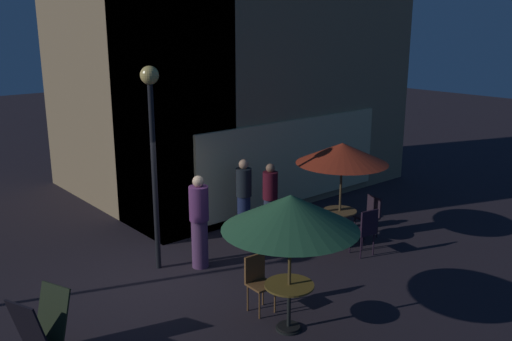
{
  "coord_description": "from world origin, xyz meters",
  "views": [
    {
      "loc": [
        -4.78,
        -8.4,
        4.6
      ],
      "look_at": [
        1.72,
        -0.71,
        1.92
      ],
      "focal_mm": 38.92,
      "sensor_mm": 36.0,
      "label": 1
    }
  ],
  "objects_px": {
    "cafe_table_0": "(339,219)",
    "cafe_chair_0": "(308,224)",
    "patio_umbrella_0": "(342,154)",
    "patio_umbrella_1": "(290,213)",
    "street_lamp_near_corner": "(152,127)",
    "cafe_chair_2": "(370,213)",
    "patron_standing_0": "(270,202)",
    "patron_standing_1": "(244,197)",
    "cafe_chair_3": "(258,278)",
    "menu_sandwich_board": "(42,326)",
    "patron_standing_2": "(199,222)",
    "cafe_chair_1": "(366,228)",
    "cafe_table_1": "(289,296)"
  },
  "relations": [
    {
      "from": "cafe_chair_1",
      "to": "patron_standing_0",
      "type": "xyz_separation_m",
      "value": [
        -0.9,
        1.9,
        0.27
      ]
    },
    {
      "from": "cafe_table_0",
      "to": "patron_standing_0",
      "type": "relative_size",
      "value": 0.42
    },
    {
      "from": "patio_umbrella_0",
      "to": "patio_umbrella_1",
      "type": "xyz_separation_m",
      "value": [
        -3.26,
        -1.86,
        -0.06
      ]
    },
    {
      "from": "cafe_chair_2",
      "to": "cafe_chair_3",
      "type": "bearing_deg",
      "value": 25.04
    },
    {
      "from": "street_lamp_near_corner",
      "to": "patron_standing_1",
      "type": "height_order",
      "value": "street_lamp_near_corner"
    },
    {
      "from": "patio_umbrella_1",
      "to": "cafe_chair_3",
      "type": "relative_size",
      "value": 2.31
    },
    {
      "from": "patio_umbrella_0",
      "to": "patron_standing_1",
      "type": "xyz_separation_m",
      "value": [
        -1.29,
        1.67,
        -1.09
      ]
    },
    {
      "from": "menu_sandwich_board",
      "to": "patio_umbrella_1",
      "type": "bearing_deg",
      "value": -49.17
    },
    {
      "from": "cafe_chair_3",
      "to": "cafe_table_0",
      "type": "bearing_deg",
      "value": 111.38
    },
    {
      "from": "menu_sandwich_board",
      "to": "patio_umbrella_1",
      "type": "relative_size",
      "value": 0.45
    },
    {
      "from": "cafe_table_0",
      "to": "cafe_chair_0",
      "type": "height_order",
      "value": "cafe_chair_0"
    },
    {
      "from": "patron_standing_2",
      "to": "cafe_chair_1",
      "type": "bearing_deg",
      "value": -57.75
    },
    {
      "from": "cafe_chair_2",
      "to": "cafe_chair_3",
      "type": "relative_size",
      "value": 0.96
    },
    {
      "from": "menu_sandwich_board",
      "to": "cafe_chair_1",
      "type": "xyz_separation_m",
      "value": [
        6.3,
        -0.62,
        0.09
      ]
    },
    {
      "from": "menu_sandwich_board",
      "to": "cafe_table_1",
      "type": "relative_size",
      "value": 1.3
    },
    {
      "from": "cafe_chair_3",
      "to": "patron_standing_0",
      "type": "height_order",
      "value": "patron_standing_0"
    },
    {
      "from": "street_lamp_near_corner",
      "to": "cafe_chair_3",
      "type": "distance_m",
      "value": 3.35
    },
    {
      "from": "menu_sandwich_board",
      "to": "cafe_chair_3",
      "type": "relative_size",
      "value": 1.05
    },
    {
      "from": "street_lamp_near_corner",
      "to": "menu_sandwich_board",
      "type": "height_order",
      "value": "street_lamp_near_corner"
    },
    {
      "from": "cafe_table_1",
      "to": "cafe_chair_2",
      "type": "relative_size",
      "value": 0.85
    },
    {
      "from": "menu_sandwich_board",
      "to": "cafe_chair_2",
      "type": "distance_m",
      "value": 7.25
    },
    {
      "from": "cafe_table_1",
      "to": "cafe_chair_0",
      "type": "relative_size",
      "value": 0.78
    },
    {
      "from": "patio_umbrella_1",
      "to": "cafe_chair_0",
      "type": "height_order",
      "value": "patio_umbrella_1"
    },
    {
      "from": "patio_umbrella_1",
      "to": "patron_standing_0",
      "type": "height_order",
      "value": "patio_umbrella_1"
    },
    {
      "from": "menu_sandwich_board",
      "to": "cafe_chair_0",
      "type": "relative_size",
      "value": 1.01
    },
    {
      "from": "menu_sandwich_board",
      "to": "patio_umbrella_0",
      "type": "relative_size",
      "value": 0.45
    },
    {
      "from": "menu_sandwich_board",
      "to": "cafe_table_0",
      "type": "distance_m",
      "value": 6.44
    },
    {
      "from": "cafe_chair_2",
      "to": "patron_standing_0",
      "type": "height_order",
      "value": "patron_standing_0"
    },
    {
      "from": "patron_standing_1",
      "to": "patron_standing_2",
      "type": "height_order",
      "value": "patron_standing_2"
    },
    {
      "from": "cafe_table_1",
      "to": "patio_umbrella_1",
      "type": "distance_m",
      "value": 1.35
    },
    {
      "from": "cafe_table_1",
      "to": "patron_standing_1",
      "type": "height_order",
      "value": "patron_standing_1"
    },
    {
      "from": "patio_umbrella_1",
      "to": "patron_standing_1",
      "type": "height_order",
      "value": "patio_umbrella_1"
    },
    {
      "from": "patio_umbrella_0",
      "to": "cafe_chair_1",
      "type": "xyz_separation_m",
      "value": [
        -0.14,
        -0.82,
        -1.38
      ]
    },
    {
      "from": "patron_standing_0",
      "to": "cafe_chair_3",
      "type": "bearing_deg",
      "value": -94.38
    },
    {
      "from": "patio_umbrella_1",
      "to": "cafe_chair_1",
      "type": "relative_size",
      "value": 2.19
    },
    {
      "from": "cafe_chair_0",
      "to": "patron_standing_2",
      "type": "height_order",
      "value": "patron_standing_2"
    },
    {
      "from": "cafe_chair_0",
      "to": "patron_standing_1",
      "type": "xyz_separation_m",
      "value": [
        -0.45,
        1.54,
        0.3
      ]
    },
    {
      "from": "patio_umbrella_0",
      "to": "patron_standing_2",
      "type": "xyz_separation_m",
      "value": [
        -3.0,
        0.91,
        -1.05
      ]
    },
    {
      "from": "cafe_chair_1",
      "to": "cafe_table_0",
      "type": "bearing_deg",
      "value": 0.0
    },
    {
      "from": "patron_standing_0",
      "to": "street_lamp_near_corner",
      "type": "bearing_deg",
      "value": -146.1
    },
    {
      "from": "patio_umbrella_1",
      "to": "patron_standing_1",
      "type": "distance_m",
      "value": 4.18
    },
    {
      "from": "street_lamp_near_corner",
      "to": "cafe_chair_0",
      "type": "height_order",
      "value": "street_lamp_near_corner"
    },
    {
      "from": "menu_sandwich_board",
      "to": "cafe_chair_1",
      "type": "height_order",
      "value": "menu_sandwich_board"
    },
    {
      "from": "cafe_table_0",
      "to": "patio_umbrella_0",
      "type": "height_order",
      "value": "patio_umbrella_0"
    },
    {
      "from": "street_lamp_near_corner",
      "to": "patron_standing_0",
      "type": "xyz_separation_m",
      "value": [
        2.6,
        -0.32,
        -1.91
      ]
    },
    {
      "from": "patron_standing_1",
      "to": "patio_umbrella_1",
      "type": "bearing_deg",
      "value": 87.54
    },
    {
      "from": "street_lamp_near_corner",
      "to": "patio_umbrella_0",
      "type": "xyz_separation_m",
      "value": [
        3.64,
        -1.4,
        -0.81
      ]
    },
    {
      "from": "street_lamp_near_corner",
      "to": "menu_sandwich_board",
      "type": "bearing_deg",
      "value": -150.33
    },
    {
      "from": "cafe_chair_0",
      "to": "patron_standing_0",
      "type": "height_order",
      "value": "patron_standing_0"
    },
    {
      "from": "patron_standing_0",
      "to": "patron_standing_1",
      "type": "height_order",
      "value": "patron_standing_1"
    }
  ]
}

